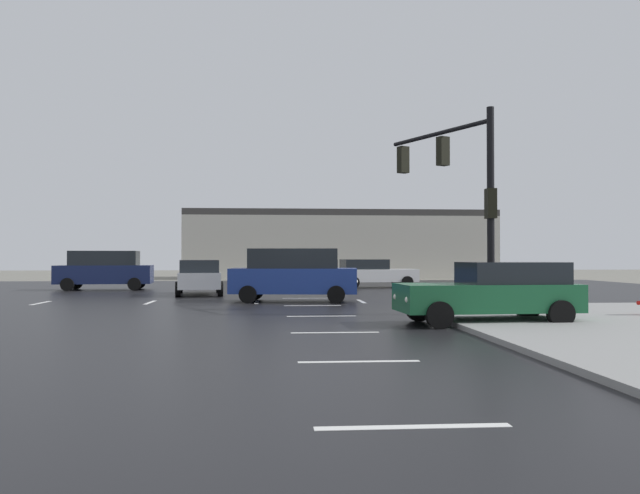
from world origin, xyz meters
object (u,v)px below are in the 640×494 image
traffic_signal_mast (461,180)px  sedan_silver (199,276)px  sedan_white (373,273)px  suv_blue (294,274)px  suv_navy (105,269)px  sedan_green (493,291)px

traffic_signal_mast → sedan_silver: traffic_signal_mast is taller
sedan_white → suv_blue: suv_blue is taller
sedan_white → suv_navy: bearing=178.8°
traffic_signal_mast → sedan_green: traffic_signal_mast is taller
sedan_green → sedan_silver: size_ratio=0.99×
traffic_signal_mast → sedan_silver: (-9.27, 9.23, -3.34)m
sedan_silver → suv_navy: suv_navy is taller
sedan_green → sedan_white: (-0.01, 19.47, 0.00)m
sedan_silver → suv_blue: (4.11, -4.62, 0.24)m
sedan_silver → sedan_green: bearing=-152.2°
sedan_green → sedan_white: size_ratio=0.98×
suv_blue → suv_navy: bearing=141.6°
sedan_green → suv_navy: bearing=-54.5°
sedan_silver → suv_blue: suv_blue is taller
suv_navy → sedan_white: (14.35, 1.43, -0.24)m
traffic_signal_mast → suv_navy: traffic_signal_mast is taller
suv_navy → sedan_white: size_ratio=1.06×
sedan_silver → sedan_white: (8.90, 6.29, 0.00)m
sedan_silver → suv_blue: size_ratio=0.94×
sedan_silver → sedan_white: size_ratio=1.00×
sedan_green → sedan_silver: 15.91m
traffic_signal_mast → sedan_silver: bearing=19.4°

